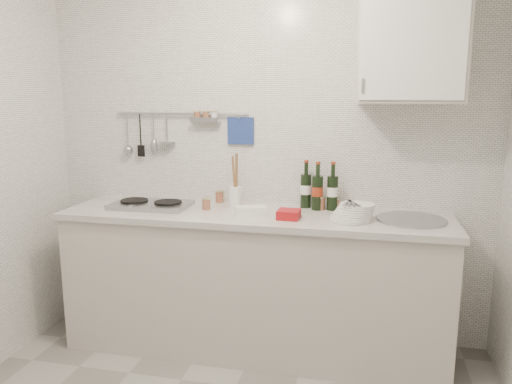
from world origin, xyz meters
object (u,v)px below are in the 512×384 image
wall_cabinet (411,41)px  utensil_crock (235,194)px  plate_stack_hob (166,205)px  wine_bottles (319,185)px  plate_stack_sink (353,212)px

wall_cabinet → utensil_crock: size_ratio=1.97×
wall_cabinet → plate_stack_hob: (-1.51, -0.09, -1.02)m
wall_cabinet → utensil_crock: (-1.07, 0.03, -0.95)m
wine_bottles → utensil_crock: bearing=-176.1°
wall_cabinet → wine_bottles: size_ratio=2.26×
plate_stack_hob → plate_stack_sink: plate_stack_sink is taller
wall_cabinet → plate_stack_hob: bearing=-176.6°
plate_stack_sink → wine_bottles: size_ratio=0.85×
wall_cabinet → wine_bottles: wall_cabinet is taller
plate_stack_sink → utensil_crock: (-0.78, 0.21, 0.04)m
wall_cabinet → plate_stack_hob: size_ratio=2.53×
wall_cabinet → plate_stack_sink: 1.04m
wine_bottles → utensil_crock: utensil_crock is taller
plate_stack_sink → wine_bottles: bearing=133.0°
plate_stack_hob → plate_stack_sink: (1.22, -0.09, 0.04)m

